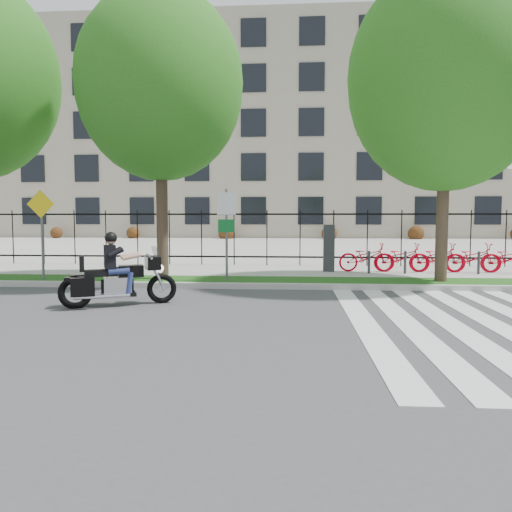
{
  "coord_description": "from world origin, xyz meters",
  "views": [
    {
      "loc": [
        0.92,
        -8.88,
        1.86
      ],
      "look_at": [
        0.05,
        3.0,
        0.95
      ],
      "focal_mm": 35.0,
      "sensor_mm": 36.0,
      "label": 1
    }
  ],
  "objects": [
    {
      "name": "ground",
      "position": [
        0.0,
        0.0,
        0.0
      ],
      "size": [
        120.0,
        120.0,
        0.0
      ],
      "primitive_type": "plane",
      "color": "#3E3E40",
      "rests_on": "ground"
    },
    {
      "name": "curb",
      "position": [
        0.0,
        4.1,
        0.07
      ],
      "size": [
        60.0,
        0.2,
        0.15
      ],
      "primitive_type": "cube",
      "color": "#AEABA4",
      "rests_on": "ground"
    },
    {
      "name": "grass_verge",
      "position": [
        0.0,
        4.95,
        0.07
      ],
      "size": [
        60.0,
        1.5,
        0.15
      ],
      "primitive_type": "cube",
      "color": "#184812",
      "rests_on": "ground"
    },
    {
      "name": "sidewalk",
      "position": [
        0.0,
        7.45,
        0.07
      ],
      "size": [
        60.0,
        3.5,
        0.15
      ],
      "primitive_type": "cube",
      "color": "#A19E96",
      "rests_on": "ground"
    },
    {
      "name": "plaza",
      "position": [
        0.0,
        25.0,
        0.05
      ],
      "size": [
        80.0,
        34.0,
        0.1
      ],
      "primitive_type": "cube",
      "color": "#A19E96",
      "rests_on": "ground"
    },
    {
      "name": "iron_fence",
      "position": [
        0.0,
        9.2,
        1.15
      ],
      "size": [
        30.0,
        0.06,
        2.0
      ],
      "primitive_type": null,
      "color": "black",
      "rests_on": "sidewalk"
    },
    {
      "name": "office_building",
      "position": [
        0.0,
        44.92,
        9.97
      ],
      "size": [
        60.0,
        21.9,
        20.15
      ],
      "color": "gray",
      "rests_on": "ground"
    },
    {
      "name": "street_tree_1",
      "position": [
        -2.74,
        4.95,
        5.52
      ],
      "size": [
        4.59,
        4.59,
        8.02
      ],
      "color": "#37281E",
      "rests_on": "grass_verge"
    },
    {
      "name": "street_tree_2",
      "position": [
        4.96,
        4.95,
        5.54
      ],
      "size": [
        5.19,
        5.19,
        8.38
      ],
      "color": "#37281E",
      "rests_on": "grass_verge"
    },
    {
      "name": "bike_share_station",
      "position": [
        6.51,
        7.2,
        0.61
      ],
      "size": [
        8.85,
        0.85,
        1.5
      ],
      "color": "#2D2D33",
      "rests_on": "sidewalk"
    },
    {
      "name": "sign_pole_regulatory",
      "position": [
        -0.87,
        4.58,
        1.74
      ],
      "size": [
        0.5,
        0.09,
        2.5
      ],
      "color": "#59595B",
      "rests_on": "grass_verge"
    },
    {
      "name": "sign_pole_warning",
      "position": [
        -6.07,
        4.58,
        1.74
      ],
      "size": [
        0.78,
        0.09,
        2.49
      ],
      "color": "#59595B",
      "rests_on": "grass_verge"
    },
    {
      "name": "motorcycle_rider",
      "position": [
        -2.76,
        1.38,
        0.63
      ],
      "size": [
        2.28,
        1.32,
        1.89
      ],
      "color": "black",
      "rests_on": "ground"
    }
  ]
}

